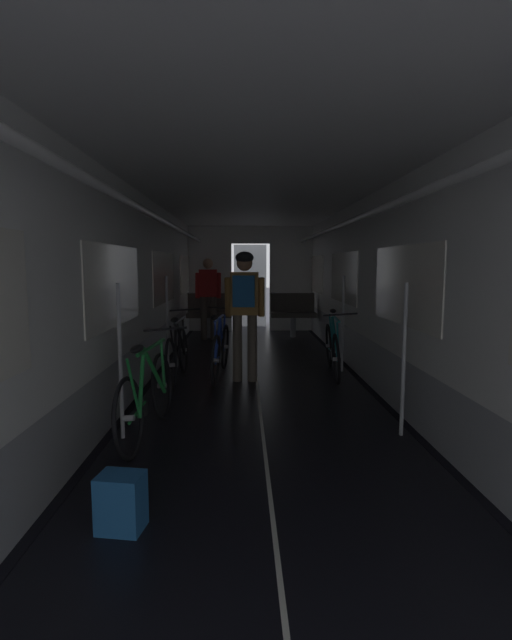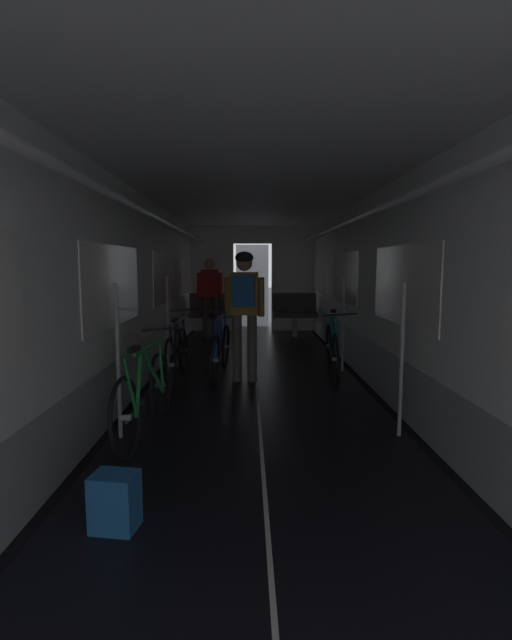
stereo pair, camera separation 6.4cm
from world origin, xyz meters
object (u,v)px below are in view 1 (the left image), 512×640
(bicycle_green, at_px, (147,395))
(person_cyclist_aisle, at_px, (245,302))
(bench_seat_far_left, at_px, (210,311))
(bicycle_blue_in_aisle, at_px, (220,350))
(person_standing_near_bench, at_px, (208,293))
(bicycle_black, at_px, (178,353))
(bicycle_teal, at_px, (333,348))
(backpack_on_floor, at_px, (121,502))
(bench_seat_far_right, at_px, (293,311))

(bicycle_green, xyz_separation_m, person_cyclist_aisle, (0.89, 2.00, 0.69))
(bench_seat_far_left, relative_size, bicycle_blue_in_aisle, 0.58)
(person_standing_near_bench, bearing_deg, bench_seat_far_left, 90.41)
(bench_seat_far_left, bearing_deg, bicycle_blue_in_aisle, -83.69)
(bench_seat_far_left, height_order, bicycle_black, bench_seat_far_left)
(bicycle_teal, height_order, person_standing_near_bench, person_standing_near_bench)
(bicycle_teal, xyz_separation_m, backpack_on_floor, (-1.98, -3.86, -0.21))
(bench_seat_far_right, distance_m, person_standing_near_bench, 1.88)
(bicycle_black, bearing_deg, bicycle_green, -89.90)
(backpack_on_floor, bearing_deg, bicycle_green, 95.58)
(bench_seat_far_right, xyz_separation_m, bicycle_green, (-1.95, -5.93, -0.18))
(bicycle_black, xyz_separation_m, person_cyclist_aisle, (0.89, -0.01, 0.69))
(backpack_on_floor, bearing_deg, bicycle_blue_in_aisle, 83.95)
(bench_seat_far_left, height_order, bicycle_teal, bench_seat_far_left)
(person_cyclist_aisle, bearing_deg, bicycle_green, -114.04)
(bicycle_green, distance_m, bicycle_black, 2.00)
(person_cyclist_aisle, distance_m, backpack_on_floor, 3.72)
(bicycle_black, bearing_deg, backpack_on_floor, -87.52)
(bench_seat_far_left, distance_m, bench_seat_far_right, 1.80)
(bicycle_green, distance_m, bicycle_teal, 3.16)
(bicycle_black, xyz_separation_m, backpack_on_floor, (0.15, -3.54, -0.21))
(bicycle_blue_in_aisle, bearing_deg, bicycle_green, -103.72)
(bicycle_blue_in_aisle, bearing_deg, person_cyclist_aisle, -38.32)
(bench_seat_far_right, bearing_deg, bicycle_blue_in_aisle, -110.85)
(person_cyclist_aisle, bearing_deg, bench_seat_far_left, 100.70)
(bench_seat_far_left, distance_m, person_standing_near_bench, 0.55)
(person_cyclist_aisle, xyz_separation_m, backpack_on_floor, (-0.74, -3.53, -0.90))
(bench_seat_far_left, bearing_deg, bicycle_teal, -61.11)
(bicycle_green, bearing_deg, backpack_on_floor, -84.42)
(bicycle_green, xyz_separation_m, bicycle_blue_in_aisle, (0.55, 2.26, 0.00))
(bicycle_blue_in_aisle, bearing_deg, bicycle_teal, 2.32)
(bicycle_black, height_order, person_standing_near_bench, person_standing_near_bench)
(bicycle_blue_in_aisle, bearing_deg, person_standing_near_bench, 96.98)
(bench_seat_far_left, bearing_deg, person_cyclist_aisle, -79.30)
(backpack_on_floor, bearing_deg, person_cyclist_aisle, 78.16)
(bicycle_green, bearing_deg, person_cyclist_aisle, 65.96)
(person_standing_near_bench, height_order, backpack_on_floor, person_standing_near_bench)
(person_cyclist_aisle, relative_size, backpack_on_floor, 5.09)
(bicycle_teal, xyz_separation_m, bicycle_blue_in_aisle, (-1.58, -0.06, 0.00))
(bicycle_blue_in_aisle, relative_size, backpack_on_floor, 4.97)
(bicycle_teal, height_order, backpack_on_floor, bicycle_teal)
(bench_seat_far_left, distance_m, backpack_on_floor, 7.47)
(person_cyclist_aisle, bearing_deg, bicycle_black, 179.46)
(bench_seat_far_right, bearing_deg, bicycle_green, -108.19)
(person_standing_near_bench, xyz_separation_m, backpack_on_floor, (0.00, -7.08, -0.81))
(person_cyclist_aisle, relative_size, person_standing_near_bench, 1.03)
(bench_seat_far_right, distance_m, backpack_on_floor, 7.68)
(bench_seat_far_left, xyz_separation_m, bicycle_black, (-0.15, -3.92, -0.18))
(bench_seat_far_left, bearing_deg, person_standing_near_bench, -89.59)
(bicycle_teal, bearing_deg, bench_seat_far_right, 92.97)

